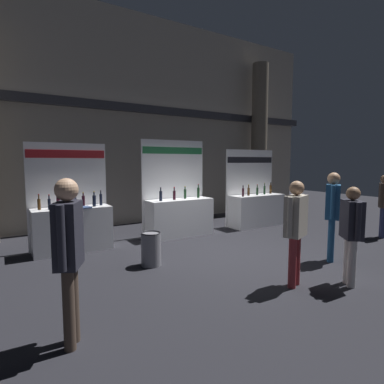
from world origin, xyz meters
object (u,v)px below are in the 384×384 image
(exhibitor_booth_0, at_px, (72,224))
(exhibitor_booth_2, at_px, (256,207))
(visitor_2, at_px, (296,223))
(visitor_3, at_px, (352,227))
(exhibitor_booth_1, at_px, (179,213))
(trash_bin, at_px, (151,249))
(visitor_6, at_px, (69,247))
(visitor_1, at_px, (384,201))
(visitor_5, at_px, (332,208))

(exhibitor_booth_0, xyz_separation_m, exhibitor_booth_2, (5.39, -0.16, -0.01))
(visitor_2, height_order, visitor_3, visitor_2)
(exhibitor_booth_1, distance_m, trash_bin, 2.48)
(trash_bin, height_order, visitor_3, visitor_3)
(visitor_2, xyz_separation_m, visitor_6, (-3.35, 0.19, 0.07))
(exhibitor_booth_2, relative_size, visitor_3, 1.48)
(visitor_1, height_order, visitor_2, visitor_2)
(visitor_1, bearing_deg, exhibitor_booth_1, -68.38)
(trash_bin, distance_m, visitor_6, 2.77)
(exhibitor_booth_2, bearing_deg, visitor_5, -108.95)
(exhibitor_booth_2, relative_size, trash_bin, 3.65)
(exhibitor_booth_0, distance_m, visitor_5, 5.53)
(exhibitor_booth_0, bearing_deg, visitor_5, -39.62)
(visitor_1, bearing_deg, exhibitor_booth_2, -92.55)
(exhibitor_booth_1, height_order, visitor_1, exhibitor_booth_1)
(exhibitor_booth_2, height_order, trash_bin, exhibitor_booth_2)
(visitor_2, relative_size, visitor_5, 0.95)
(visitor_6, bearing_deg, visitor_2, -67.31)
(exhibitor_booth_1, distance_m, visitor_3, 4.46)
(visitor_1, bearing_deg, visitor_5, -24.90)
(exhibitor_booth_2, height_order, visitor_1, exhibitor_booth_2)
(exhibitor_booth_0, distance_m, trash_bin, 2.15)
(trash_bin, height_order, visitor_5, visitor_5)
(exhibitor_booth_1, bearing_deg, visitor_1, -34.38)
(visitor_6, bearing_deg, exhibitor_booth_1, -16.82)
(visitor_1, bearing_deg, visitor_2, -22.51)
(exhibitor_booth_1, distance_m, visitor_5, 3.83)
(visitor_3, bearing_deg, visitor_5, -3.99)
(trash_bin, xyz_separation_m, visitor_3, (2.31, -2.58, 0.63))
(visitor_1, bearing_deg, visitor_3, -13.97)
(exhibitor_booth_1, bearing_deg, trash_bin, -132.18)
(visitor_5, height_order, visitor_6, visitor_6)
(exhibitor_booth_1, xyz_separation_m, visitor_3, (0.65, -4.40, 0.33))
(visitor_5, xyz_separation_m, visitor_6, (-4.99, -0.27, 0.02))
(visitor_1, distance_m, visitor_2, 4.65)
(trash_bin, relative_size, visitor_1, 0.39)
(exhibitor_booth_0, height_order, exhibitor_booth_1, exhibitor_booth_1)
(visitor_2, xyz_separation_m, visitor_5, (1.65, 0.46, 0.05))
(exhibitor_booth_2, bearing_deg, visitor_1, -58.55)
(exhibitor_booth_0, distance_m, visitor_6, 3.89)
(trash_bin, relative_size, visitor_5, 0.36)
(visitor_2, distance_m, visitor_5, 1.71)
(trash_bin, relative_size, visitor_3, 0.40)
(exhibitor_booth_0, relative_size, visitor_3, 1.51)
(visitor_2, distance_m, visitor_6, 3.35)
(exhibitor_booth_0, xyz_separation_m, trash_bin, (1.07, -1.84, -0.28))
(visitor_6, bearing_deg, visitor_1, -58.74)
(exhibitor_booth_2, xyz_separation_m, visitor_1, (1.76, -2.88, 0.37))
(trash_bin, bearing_deg, visitor_5, -27.77)
(trash_bin, height_order, visitor_1, visitor_1)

